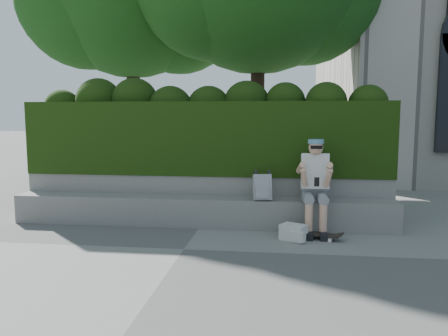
# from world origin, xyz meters

# --- Properties ---
(ground) EXTENTS (80.00, 80.00, 0.00)m
(ground) POSITION_xyz_m (0.00, 0.00, 0.00)
(ground) COLOR slate
(ground) RESTS_ON ground
(bench_ledge) EXTENTS (6.00, 0.45, 0.45)m
(bench_ledge) POSITION_xyz_m (0.00, 1.25, 0.23)
(bench_ledge) COLOR gray
(bench_ledge) RESTS_ON ground
(planter_wall) EXTENTS (6.00, 0.50, 0.75)m
(planter_wall) POSITION_xyz_m (0.00, 1.73, 0.38)
(planter_wall) COLOR gray
(planter_wall) RESTS_ON ground
(hedge) EXTENTS (6.00, 1.00, 1.20)m
(hedge) POSITION_xyz_m (0.00, 1.95, 1.35)
(hedge) COLOR black
(hedge) RESTS_ON planter_wall
(person) EXTENTS (0.40, 0.76, 1.38)m
(person) POSITION_xyz_m (1.74, 1.07, 0.75)
(person) COLOR gray
(person) RESTS_ON ground
(skateboard) EXTENTS (0.78, 0.42, 0.08)m
(skateboard) POSITION_xyz_m (1.69, 0.73, 0.07)
(skateboard) COLOR black
(skateboard) RESTS_ON ground
(backpack_plaid) EXTENTS (0.29, 0.20, 0.39)m
(backpack_plaid) POSITION_xyz_m (0.97, 1.15, 0.65)
(backpack_plaid) COLOR #BCBCC1
(backpack_plaid) RESTS_ON bench_ledge
(backpack_ground) EXTENTS (0.41, 0.37, 0.22)m
(backpack_ground) POSITION_xyz_m (1.42, 0.61, 0.11)
(backpack_ground) COLOR beige
(backpack_ground) RESTS_ON ground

